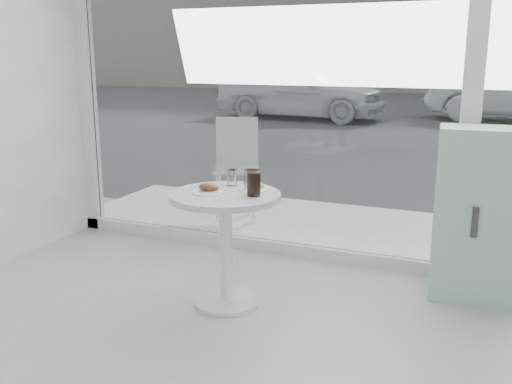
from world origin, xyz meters
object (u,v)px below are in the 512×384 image
at_px(car_white, 301,90).
at_px(plate_donut, 255,187).
at_px(patio_chair, 237,161).
at_px(cola_glass, 254,183).
at_px(main_table, 226,226).
at_px(plate_fritter, 209,189).
at_px(mint_cabinet, 476,215).
at_px(water_tumbler_b, 250,180).
at_px(water_tumbler_a, 232,178).

xyz_separation_m(car_white, plate_donut, (3.31, -10.83, 0.05)).
xyz_separation_m(patio_chair, car_white, (-2.38, 9.09, 0.13)).
bearing_deg(cola_glass, main_table, -178.00).
height_order(main_table, plate_fritter, plate_fritter).
relative_size(main_table, plate_fritter, 3.73).
distance_m(plate_donut, cola_glass, 0.16).
distance_m(mint_cabinet, water_tumbler_b, 1.54).
bearing_deg(water_tumbler_b, car_white, 106.84).
bearing_deg(water_tumbler_b, plate_donut, -32.87).
bearing_deg(car_white, mint_cabinet, -151.14).
bearing_deg(car_white, main_table, -159.61).
xyz_separation_m(mint_cabinet, plate_donut, (-1.36, -0.62, 0.20)).
height_order(patio_chair, water_tumbler_b, patio_chair).
relative_size(water_tumbler_a, cola_glass, 0.66).
height_order(patio_chair, plate_donut, patio_chair).
xyz_separation_m(water_tumbler_a, water_tumbler_b, (0.16, -0.05, 0.01)).
bearing_deg(water_tumbler_a, plate_donut, -20.11).
distance_m(main_table, mint_cabinet, 1.68).
bearing_deg(main_table, car_white, 106.10).
distance_m(main_table, cola_glass, 0.36).
bearing_deg(water_tumbler_a, water_tumbler_b, -16.18).
xyz_separation_m(mint_cabinet, water_tumbler_b, (-1.40, -0.59, 0.24)).
height_order(patio_chair, plate_fritter, patio_chair).
bearing_deg(water_tumbler_a, cola_glass, -39.87).
distance_m(main_table, water_tumbler_a, 0.35).
relative_size(patio_chair, water_tumbler_a, 9.01).
bearing_deg(cola_glass, plate_fritter, -170.73).
height_order(main_table, water_tumbler_b, water_tumbler_b).
bearing_deg(water_tumbler_a, patio_chair, 113.76).
bearing_deg(plate_donut, main_table, -135.03).
xyz_separation_m(patio_chair, plate_donut, (0.93, -1.73, 0.18)).
relative_size(patio_chair, car_white, 0.23).
relative_size(mint_cabinet, car_white, 0.27).
bearing_deg(plate_fritter, water_tumbler_b, 46.88).
xyz_separation_m(main_table, patio_chair, (-0.79, 1.88, 0.06)).
bearing_deg(water_tumbler_b, cola_glass, -60.03).
bearing_deg(plate_fritter, car_white, 105.57).
height_order(main_table, mint_cabinet, mint_cabinet).
bearing_deg(mint_cabinet, plate_donut, -159.81).
bearing_deg(plate_fritter, plate_donut, 37.48).
height_order(plate_donut, water_tumbler_a, water_tumbler_a).
distance_m(patio_chair, plate_donut, 1.97).
height_order(plate_donut, cola_glass, cola_glass).
height_order(mint_cabinet, car_white, car_white).
bearing_deg(mint_cabinet, water_tumbler_b, -161.42).
xyz_separation_m(main_table, plate_fritter, (-0.10, -0.04, 0.25)).
xyz_separation_m(plate_fritter, water_tumbler_a, (0.04, 0.26, 0.02)).
relative_size(mint_cabinet, patio_chair, 1.21).
bearing_deg(patio_chair, water_tumbler_b, -83.74).
xyz_separation_m(water_tumbler_a, cola_glass, (0.25, -0.21, 0.03)).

